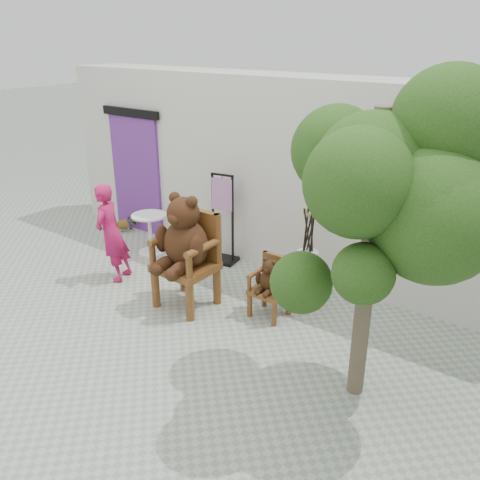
{
  "coord_description": "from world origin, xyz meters",
  "views": [
    {
      "loc": [
        4.1,
        -3.75,
        3.58
      ],
      "look_at": [
        0.29,
        1.42,
        0.95
      ],
      "focal_mm": 38.0,
      "sensor_mm": 36.0,
      "label": 1
    }
  ],
  "objects_px": {
    "chair_big": "(185,244)",
    "cafe_table": "(150,229)",
    "tree": "(403,185)",
    "person": "(111,233)",
    "stool_bucket": "(307,263)",
    "chair_small": "(271,281)",
    "display_stand": "(223,229)"
  },
  "relations": [
    {
      "from": "chair_big",
      "to": "display_stand",
      "type": "xyz_separation_m",
      "value": [
        -0.49,
        1.43,
        -0.34
      ]
    },
    {
      "from": "person",
      "to": "stool_bucket",
      "type": "xyz_separation_m",
      "value": [
        2.82,
        1.03,
        -0.11
      ]
    },
    {
      "from": "stool_bucket",
      "to": "tree",
      "type": "distance_m",
      "value": 2.69
    },
    {
      "from": "cafe_table",
      "to": "tree",
      "type": "xyz_separation_m",
      "value": [
        4.7,
        -1.32,
        1.9
      ]
    },
    {
      "from": "cafe_table",
      "to": "display_stand",
      "type": "relative_size",
      "value": 0.47
    },
    {
      "from": "chair_big",
      "to": "stool_bucket",
      "type": "bearing_deg",
      "value": 35.92
    },
    {
      "from": "person",
      "to": "stool_bucket",
      "type": "distance_m",
      "value": 3.01
    },
    {
      "from": "chair_big",
      "to": "chair_small",
      "type": "relative_size",
      "value": 1.93
    },
    {
      "from": "person",
      "to": "display_stand",
      "type": "relative_size",
      "value": 0.99
    },
    {
      "from": "person",
      "to": "cafe_table",
      "type": "relative_size",
      "value": 2.13
    },
    {
      "from": "chair_big",
      "to": "cafe_table",
      "type": "bearing_deg",
      "value": 150.67
    },
    {
      "from": "chair_big",
      "to": "chair_small",
      "type": "distance_m",
      "value": 1.26
    },
    {
      "from": "chair_big",
      "to": "tree",
      "type": "xyz_separation_m",
      "value": [
        2.96,
        -0.35,
        1.42
      ]
    },
    {
      "from": "chair_small",
      "to": "cafe_table",
      "type": "height_order",
      "value": "chair_small"
    },
    {
      "from": "chair_small",
      "to": "stool_bucket",
      "type": "bearing_deg",
      "value": 64.97
    },
    {
      "from": "display_stand",
      "to": "stool_bucket",
      "type": "height_order",
      "value": "display_stand"
    },
    {
      "from": "stool_bucket",
      "to": "tree",
      "type": "xyz_separation_m",
      "value": [
        1.62,
        -1.32,
        1.7
      ]
    },
    {
      "from": "person",
      "to": "chair_small",
      "type": "bearing_deg",
      "value": 80.73
    },
    {
      "from": "chair_big",
      "to": "tree",
      "type": "relative_size",
      "value": 0.48
    },
    {
      "from": "chair_small",
      "to": "person",
      "type": "xyz_separation_m",
      "value": [
        -2.58,
        -0.5,
        0.24
      ]
    },
    {
      "from": "chair_small",
      "to": "display_stand",
      "type": "distance_m",
      "value": 1.87
    },
    {
      "from": "chair_big",
      "to": "stool_bucket",
      "type": "relative_size",
      "value": 1.12
    },
    {
      "from": "tree",
      "to": "chair_small",
      "type": "bearing_deg",
      "value": 156.87
    },
    {
      "from": "cafe_table",
      "to": "tree",
      "type": "relative_size",
      "value": 0.21
    },
    {
      "from": "person",
      "to": "tree",
      "type": "height_order",
      "value": "tree"
    },
    {
      "from": "chair_big",
      "to": "tree",
      "type": "bearing_deg",
      "value": -6.69
    },
    {
      "from": "chair_small",
      "to": "tree",
      "type": "distance_m",
      "value": 2.73
    },
    {
      "from": "chair_big",
      "to": "person",
      "type": "relative_size",
      "value": 1.09
    },
    {
      "from": "display_stand",
      "to": "cafe_table",
      "type": "bearing_deg",
      "value": -169.99
    },
    {
      "from": "person",
      "to": "display_stand",
      "type": "height_order",
      "value": "display_stand"
    },
    {
      "from": "chair_big",
      "to": "person",
      "type": "height_order",
      "value": "chair_big"
    },
    {
      "from": "stool_bucket",
      "to": "tree",
      "type": "height_order",
      "value": "tree"
    }
  ]
}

